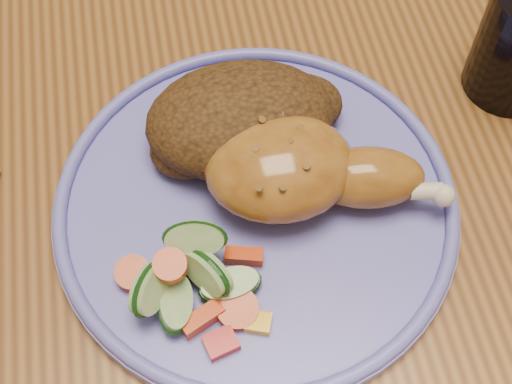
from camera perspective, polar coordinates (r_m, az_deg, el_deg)
ground at (r=1.27m, az=1.49°, el=-12.25°), size 4.00×4.00×0.00m
dining_table at (r=0.67m, az=2.76°, el=6.27°), size 0.90×1.40×0.75m
plate at (r=0.51m, az=0.00°, el=-1.20°), size 0.29×0.29×0.01m
plate_rim at (r=0.50m, az=0.00°, el=-0.58°), size 0.29×0.29×0.01m
chicken_leg at (r=0.49m, az=3.64°, el=1.78°), size 0.17×0.09×0.06m
rice_pilaf at (r=0.52m, az=-0.98°, el=5.80°), size 0.15×0.10×0.06m
vegetable_pile at (r=0.47m, az=-5.22°, el=-6.96°), size 0.10×0.10×0.05m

